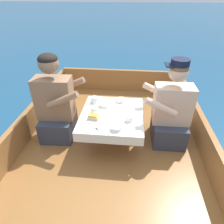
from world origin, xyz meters
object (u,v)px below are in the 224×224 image
Objects in this scene: person_port at (56,105)px; tin_can at (94,110)px; sandwich at (93,117)px; coffee_cup_port at (129,118)px; person_starboard at (171,112)px; coffee_cup_starboard at (95,100)px.

tin_can is at bearing -7.26° from person_port.
coffee_cup_port is at bearing 2.29° from sandwich.
tin_can is (0.44, -0.04, -0.01)m from person_port.
coffee_cup_starboard is (-0.87, 0.15, 0.02)m from person_starboard.
tin_can is at bearing 4.00° from person_starboard.
person_port is 1.03× the size of person_starboard.
sandwich is 1.77× the size of tin_can.
tin_can is at bearing -81.73° from coffee_cup_starboard.
sandwich is at bearing -177.71° from coffee_cup_port.
person_port is at bearing -155.01° from coffee_cup_starboard.
coffee_cup_port is 0.55m from coffee_cup_starboard.
coffee_cup_port is at bearing -39.70° from coffee_cup_starboard.
sandwich is at bearing 13.50° from person_starboard.
coffee_cup_port is 0.98× the size of coffee_cup_starboard.
person_starboard reaches higher than coffee_cup_starboard.
sandwich is 1.12× the size of coffee_cup_port.
coffee_cup_port is 1.59× the size of tin_can.
sandwich is 0.37m from coffee_cup_port.
person_starboard reaches higher than sandwich.
coffee_cup_starboard is (-0.05, 0.36, 0.00)m from sandwich.
person_port reaches higher than sandwich.
sandwich is (-0.82, -0.21, 0.02)m from person_starboard.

